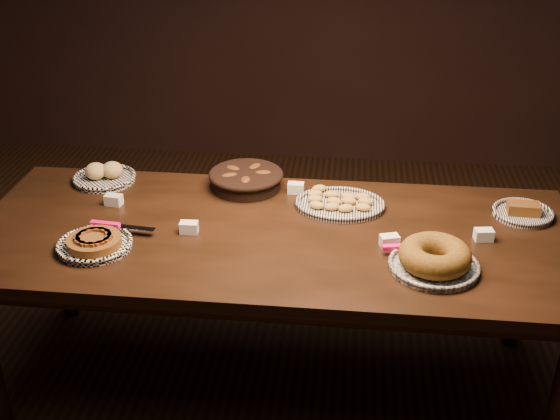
# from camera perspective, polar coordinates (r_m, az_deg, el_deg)

# --- Properties ---
(ground) EXTENTS (5.00, 5.00, 0.00)m
(ground) POSITION_cam_1_polar(r_m,az_deg,el_deg) (3.20, -0.40, -13.54)
(ground) COLOR black
(ground) RESTS_ON ground
(buffet_table) EXTENTS (2.40, 1.00, 0.75)m
(buffet_table) POSITION_cam_1_polar(r_m,az_deg,el_deg) (2.80, -0.45, -3.06)
(buffet_table) COLOR black
(buffet_table) RESTS_ON ground
(apple_tart_plate) EXTENTS (0.35, 0.29, 0.06)m
(apple_tart_plate) POSITION_cam_1_polar(r_m,az_deg,el_deg) (2.73, -14.82, -2.60)
(apple_tart_plate) COLOR white
(apple_tart_plate) RESTS_ON buffet_table
(madeleine_platter) EXTENTS (0.37, 0.30, 0.04)m
(madeleine_platter) POSITION_cam_1_polar(r_m,az_deg,el_deg) (2.95, 4.85, 0.57)
(madeleine_platter) COLOR black
(madeleine_platter) RESTS_ON buffet_table
(bundt_cake_plate) EXTENTS (0.35, 0.33, 0.10)m
(bundt_cake_plate) POSITION_cam_1_polar(r_m,az_deg,el_deg) (2.56, 12.44, -3.89)
(bundt_cake_plate) COLOR black
(bundt_cake_plate) RESTS_ON buffet_table
(croissant_basket) EXTENTS (0.34, 0.34, 0.08)m
(croissant_basket) POSITION_cam_1_polar(r_m,az_deg,el_deg) (3.10, -2.78, 2.61)
(croissant_basket) COLOR black
(croissant_basket) RESTS_ON buffet_table
(bread_roll_plate) EXTENTS (0.28, 0.28, 0.09)m
(bread_roll_plate) POSITION_cam_1_polar(r_m,az_deg,el_deg) (3.27, -14.09, 2.77)
(bread_roll_plate) COLOR white
(bread_roll_plate) RESTS_ON buffet_table
(loaf_plate) EXTENTS (0.25, 0.25, 0.06)m
(loaf_plate) POSITION_cam_1_polar(r_m,az_deg,el_deg) (3.04, 19.14, -0.15)
(loaf_plate) COLOR black
(loaf_plate) RESTS_ON buffet_table
(tent_cards) EXTENTS (1.59, 0.48, 0.04)m
(tent_cards) POSITION_cam_1_polar(r_m,az_deg,el_deg) (2.82, 0.84, -0.57)
(tent_cards) COLOR white
(tent_cards) RESTS_ON buffet_table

